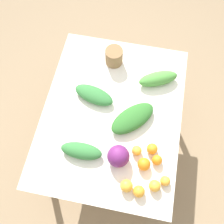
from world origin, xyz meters
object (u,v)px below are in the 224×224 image
orange_4 (126,186)px  orange_6 (157,160)px  cabbage_purple (118,156)px  greens_bunch_chard (81,151)px  greens_bunch_dandelion (94,95)px  paper_bag (114,56)px  orange_7 (137,151)px  greens_bunch_scallion (158,79)px  orange_5 (155,186)px  orange_1 (139,191)px  orange_2 (152,149)px  greens_bunch_kale (133,118)px  orange_0 (144,164)px  orange_3 (165,181)px

orange_4 → orange_6: 0.26m
cabbage_purple → greens_bunch_chard: size_ratio=0.52×
greens_bunch_dandelion → orange_4: (-0.58, -0.34, 0.00)m
paper_bag → orange_7: size_ratio=2.03×
greens_bunch_scallion → orange_5: bearing=-174.4°
orange_1 → orange_7: orange_1 is taller
orange_1 → orange_2: 0.29m
greens_bunch_dandelion → greens_bunch_kale: size_ratio=0.87×
greens_bunch_scallion → orange_0: 0.65m
cabbage_purple → orange_5: cabbage_purple is taller
orange_2 → greens_bunch_dandelion: bearing=56.1°
orange_3 → orange_2: bearing=29.9°
greens_bunch_kale → orange_3: greens_bunch_kale is taller
greens_bunch_dandelion → orange_7: bearing=-133.1°
greens_bunch_scallion → orange_6: size_ratio=4.31×
greens_bunch_kale → orange_5: 0.47m
greens_bunch_kale → orange_3: (-0.38, -0.27, -0.01)m
greens_bunch_scallion → orange_2: (-0.53, -0.03, -0.01)m
greens_bunch_scallion → orange_7: size_ratio=4.41×
greens_bunch_kale → orange_3: 0.46m
greens_bunch_kale → orange_2: bearing=-139.0°
orange_7 → orange_5: bearing=-144.2°
greens_bunch_kale → orange_6: size_ratio=5.01×
paper_bag → greens_bunch_chard: 0.76m
greens_bunch_chard → orange_5: bearing=-104.2°
orange_3 → orange_5: size_ratio=0.86×
paper_bag → orange_5: paper_bag is taller
orange_3 → cabbage_purple: bearing=74.5°
orange_2 → orange_3: size_ratio=1.14×
orange_4 → orange_3: bearing=-71.7°
orange_5 → orange_6: (0.16, 0.01, -0.00)m
greens_bunch_dandelion → greens_bunch_kale: bearing=-112.6°
orange_5 → greens_bunch_kale: bearing=26.5°
orange_1 → orange_3: (0.10, -0.15, -0.01)m
orange_3 → orange_4: orange_4 is taller
cabbage_purple → greens_bunch_scallion: size_ratio=0.49×
greens_bunch_chard → orange_1: bearing=-113.6°
orange_1 → orange_4: size_ratio=0.93×
greens_bunch_kale → orange_4: size_ratio=4.27×
orange_2 → orange_6: orange_2 is taller
orange_0 → orange_6: orange_0 is taller
greens_bunch_kale → orange_5: size_ratio=4.56×
orange_5 → orange_1: bearing=119.6°
orange_5 → orange_3: bearing=-55.0°
orange_4 → orange_5: bearing=-78.7°
greens_bunch_dandelion → greens_bunch_kale: greens_bunch_kale is taller
orange_0 → orange_3: 0.17m
orange_3 → orange_6: size_ratio=0.94×
paper_bag → greens_bunch_dandelion: paper_bag is taller
greens_bunch_dandelion → orange_4: size_ratio=3.73×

